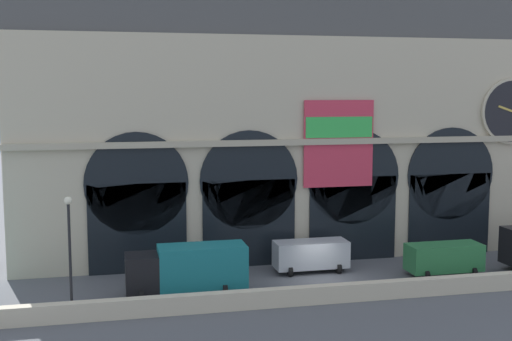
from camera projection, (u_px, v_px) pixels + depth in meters
The scene contains 7 objects.
ground_plane at pixel (323, 281), 44.06m from camera, with size 200.00×200.00×0.00m, color #54565B.
quay_parapet_wall at pixel (346, 292), 39.85m from camera, with size 90.00×0.70×1.09m, color beige.
station_building at pixel (294, 128), 49.88m from camera, with size 41.49×4.91×20.53m.
box_truck_midwest at pixel (188, 268), 40.98m from camera, with size 7.50×2.91×3.12m.
van_center at pixel (311, 254), 46.33m from camera, with size 5.20×2.48×2.20m.
van_mideast at pixel (444, 257), 45.45m from camera, with size 5.20×2.48×2.20m.
street_lamp_quayside at pixel (70, 241), 36.60m from camera, with size 0.44×0.44×6.90m.
Camera 1 is at (-13.90, -40.77, 12.73)m, focal length 46.05 mm.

